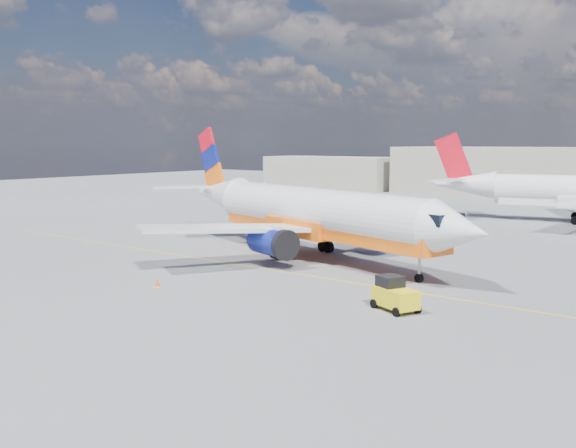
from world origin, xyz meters
The scene contains 6 objects.
ground centered at (0.00, 0.00, 0.00)m, with size 240.00×240.00×0.00m, color #5C5C61.
taxi_line centered at (0.00, 3.00, 0.01)m, with size 70.00×0.15×0.01m, color yellow.
terminal_annex centered at (-45.00, 72.00, 3.00)m, with size 26.00×10.00×6.00m, color #B5AD9B.
main_jet centered at (-4.05, 8.73, 3.45)m, with size 34.24×26.10×10.35m.
gse_tug centered at (8.88, -1.32, 0.85)m, with size 2.86×2.40×1.80m.
traffic_cone centered at (-5.34, -5.38, 0.27)m, with size 0.39×0.39×0.55m.
Camera 1 is at (24.83, -30.90, 8.88)m, focal length 40.00 mm.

